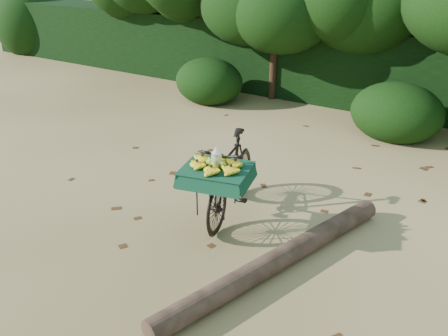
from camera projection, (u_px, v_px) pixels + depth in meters
The scene contains 7 objects.
ground at pixel (213, 205), 7.04m from camera, with size 80.00×80.00×0.00m, color tan.
vendor_bicycle at pixel (230, 176), 6.57m from camera, with size 1.12×2.02×1.17m.
fallen_log at pixel (279, 259), 5.60m from camera, with size 0.26×0.26×3.64m, color brown.
hedge_backdrop at pixel (357, 65), 11.48m from camera, with size 26.00×1.80×1.80m, color black.
tree_row at pixel (324, 19), 10.72m from camera, with size 14.50×2.00×4.00m, color black, non-canonical shape.
bush_clumps at pixel (347, 107), 9.89m from camera, with size 8.80×1.70×0.90m, color black, non-canonical shape.
leaf_litter at pixel (236, 188), 7.54m from camera, with size 7.00×7.30×0.01m, color #4A2913, non-canonical shape.
Camera 1 is at (3.45, -5.10, 3.47)m, focal length 38.00 mm.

